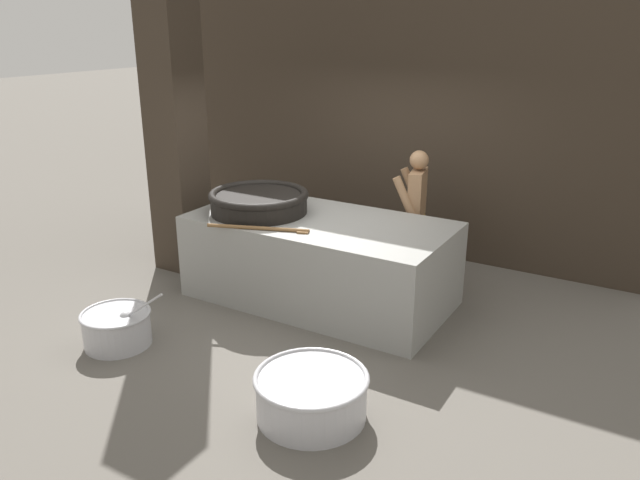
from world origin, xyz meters
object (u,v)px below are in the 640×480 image
at_px(giant_wok_near, 259,201).
at_px(prep_bowl_meat, 311,394).
at_px(cook, 416,211).
at_px(prep_bowl_vegetables, 117,327).

distance_m(giant_wok_near, prep_bowl_meat, 2.78).
xyz_separation_m(giant_wok_near, cook, (1.43, 1.22, -0.22)).
bearing_deg(prep_bowl_vegetables, cook, 58.68).
height_order(giant_wok_near, cook, cook).
height_order(cook, prep_bowl_vegetables, cook).
bearing_deg(giant_wok_near, cook, 40.55).
distance_m(cook, prep_bowl_vegetables, 3.65).
relative_size(cook, prep_bowl_meat, 1.72).
relative_size(giant_wok_near, prep_bowl_vegetables, 1.30).
height_order(cook, prep_bowl_meat, cook).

